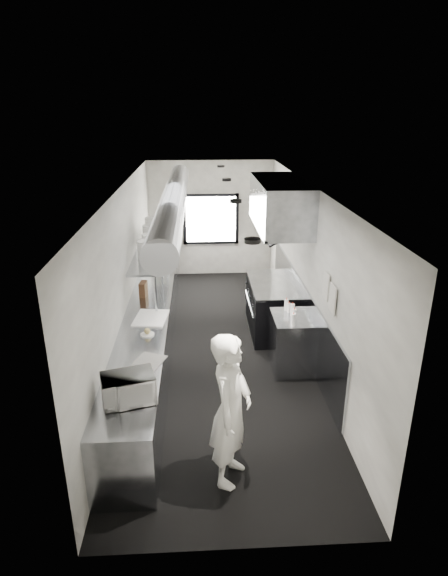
{
  "coord_description": "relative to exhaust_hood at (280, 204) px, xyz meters",
  "views": [
    {
      "loc": [
        -0.31,
        -7.27,
        3.94
      ],
      "look_at": [
        0.09,
        -0.2,
        1.21
      ],
      "focal_mm": 29.25,
      "sensor_mm": 36.0,
      "label": 1
    }
  ],
  "objects": [
    {
      "name": "plate_stack_d",
      "position": [
        -2.29,
        0.92,
        -0.61
      ],
      "size": [
        0.28,
        0.28,
        0.41
      ],
      "primitive_type": "cylinder",
      "rotation": [
        0.0,
        0.0,
        0.03
      ],
      "color": "silver",
      "rests_on": "pass_shelf"
    },
    {
      "name": "notice_sheet_a",
      "position": [
        0.37,
        -1.9,
        -0.79
      ],
      "size": [
        0.02,
        0.28,
        0.38
      ],
      "primitive_type": "cube",
      "color": "beige",
      "rests_on": "wall_right"
    },
    {
      "name": "wall_back",
      "position": [
        -1.1,
        3.3,
        -0.99
      ],
      "size": [
        3.0,
        0.02,
        2.8
      ],
      "primitive_type": "cube",
      "color": "silver",
      "rests_on": "floor"
    },
    {
      "name": "microwave",
      "position": [
        -2.21,
        -3.5,
        -1.33
      ],
      "size": [
        0.62,
        0.53,
        0.32
      ],
      "primitive_type": "imported",
      "rotation": [
        0.0,
        0.0,
        0.28
      ],
      "color": "white",
      "rests_on": "prep_counter"
    },
    {
      "name": "deli_tub_b",
      "position": [
        -2.42,
        -3.22,
        -1.45
      ],
      "size": [
        0.16,
        0.16,
        0.09
      ],
      "primitive_type": "cylinder",
      "rotation": [
        0.0,
        0.0,
        -0.37
      ],
      "color": "#B7C1B2",
      "rests_on": "prep_counter"
    },
    {
      "name": "ceiling",
      "position": [
        -1.1,
        -0.7,
        0.41
      ],
      "size": [
        3.0,
        8.0,
        0.01
      ],
      "primitive_type": "cube",
      "color": "silver",
      "rests_on": "wall_back"
    },
    {
      "name": "range",
      "position": [
        -0.06,
        0.0,
        -1.92
      ],
      "size": [
        0.88,
        1.6,
        0.94
      ],
      "color": "black",
      "rests_on": "floor"
    },
    {
      "name": "pass_shelf",
      "position": [
        -2.29,
        0.3,
        -0.86
      ],
      "size": [
        0.45,
        3.0,
        0.68
      ],
      "color": "gray",
      "rests_on": "prep_counter"
    },
    {
      "name": "plate_stack_b",
      "position": [
        -2.3,
        0.13,
        -0.68
      ],
      "size": [
        0.26,
        0.26,
        0.29
      ],
      "primitive_type": "cylinder",
      "rotation": [
        0.0,
        0.0,
        0.17
      ],
      "color": "silver",
      "rests_on": "pass_shelf"
    },
    {
      "name": "wall_front",
      "position": [
        -1.1,
        -4.7,
        -0.99
      ],
      "size": [
        3.0,
        0.02,
        2.8
      ],
      "primitive_type": "cube",
      "color": "silver",
      "rests_on": "floor"
    },
    {
      "name": "wall_left",
      "position": [
        -2.6,
        -0.7,
        -0.99
      ],
      "size": [
        0.02,
        8.0,
        2.8
      ],
      "primitive_type": "cube",
      "color": "silver",
      "rests_on": "floor"
    },
    {
      "name": "exhaust_hood",
      "position": [
        0.0,
        0.0,
        0.0
      ],
      "size": [
        0.81,
        2.2,
        0.88
      ],
      "color": "gray",
      "rests_on": "ceiling"
    },
    {
      "name": "wall_cladding",
      "position": [
        0.38,
        -0.4,
        -1.84
      ],
      "size": [
        0.03,
        5.5,
        1.1
      ],
      "primitive_type": "cube",
      "color": "gray",
      "rests_on": "wall_right"
    },
    {
      "name": "far_work_table",
      "position": [
        -2.25,
        2.5,
        -1.94
      ],
      "size": [
        0.7,
        1.2,
        0.9
      ],
      "primitive_type": "cube",
      "color": "gray",
      "rests_on": "floor"
    },
    {
      "name": "wall_right",
      "position": [
        0.4,
        -0.7,
        -0.99
      ],
      "size": [
        0.02,
        8.0,
        2.8
      ],
      "primitive_type": "cube",
      "color": "silver",
      "rests_on": "floor"
    },
    {
      "name": "squeeze_bottle_e",
      "position": [
        -0.02,
        -1.14,
        -1.4
      ],
      "size": [
        0.07,
        0.07,
        0.19
      ],
      "primitive_type": "cylinder",
      "rotation": [
        0.0,
        0.0,
        -0.17
      ],
      "color": "white",
      "rests_on": "bottle_station"
    },
    {
      "name": "cutting_board",
      "position": [
        -2.17,
        -1.34,
        -1.48
      ],
      "size": [
        0.55,
        0.68,
        0.02
      ],
      "primitive_type": "cube",
      "rotation": [
        0.0,
        0.0,
        -0.12
      ],
      "color": "white",
      "rests_on": "prep_counter"
    },
    {
      "name": "deli_tub_a",
      "position": [
        -2.44,
        -3.5,
        -1.44
      ],
      "size": [
        0.15,
        0.15,
        0.09
      ],
      "primitive_type": "cylinder",
      "rotation": [
        0.0,
        0.0,
        0.15
      ],
      "color": "#B7C1B2",
      "rests_on": "prep_counter"
    },
    {
      "name": "squeeze_bottle_c",
      "position": [
        0.03,
        -1.36,
        -1.39
      ],
      "size": [
        0.07,
        0.07,
        0.2
      ],
      "primitive_type": "cylinder",
      "rotation": [
        0.0,
        0.0,
        0.07
      ],
      "color": "white",
      "rests_on": "bottle_station"
    },
    {
      "name": "plate_stack_a",
      "position": [
        -2.29,
        -0.37,
        -0.66
      ],
      "size": [
        0.27,
        0.27,
        0.31
      ],
      "primitive_type": "cylinder",
      "rotation": [
        0.0,
        0.0,
        -0.03
      ],
      "color": "silver",
      "rests_on": "pass_shelf"
    },
    {
      "name": "floor",
      "position": [
        -1.1,
        -0.7,
        -2.39
      ],
      "size": [
        3.0,
        8.0,
        0.01
      ],
      "primitive_type": "cube",
      "color": "black",
      "rests_on": "ground"
    },
    {
      "name": "bottle_station",
      "position": [
        0.05,
        -1.4,
        -1.94
      ],
      "size": [
        0.65,
        0.8,
        0.9
      ],
      "primitive_type": "cube",
      "color": "gray",
      "rests_on": "floor"
    },
    {
      "name": "squeeze_bottle_b",
      "position": [
        0.03,
        -1.53,
        -1.4
      ],
      "size": [
        0.08,
        0.08,
        0.19
      ],
      "primitive_type": "cylinder",
      "rotation": [
        0.0,
        0.0,
        -0.31
      ],
      "color": "white",
      "rests_on": "bottle_station"
    },
    {
      "name": "pastry",
      "position": [
        -2.16,
        -1.9,
        -1.43
      ],
      "size": [
        0.09,
        0.09,
        0.09
      ],
      "primitive_type": "sphere",
      "color": "tan",
      "rests_on": "small_plate"
    },
    {
      "name": "squeeze_bottle_d",
      "position": [
        -0.0,
        -1.22,
        -1.41
      ],
      "size": [
        0.06,
        0.06,
        0.16
      ],
      "primitive_type": "cylinder",
      "rotation": [
        0.0,
        0.0,
        -0.2
      ],
      "color": "white",
      "rests_on": "bottle_station"
    },
    {
      "name": "knife_block",
      "position": [
        -2.37,
        -0.39,
        -1.36
      ],
      "size": [
        0.13,
        0.24,
        0.25
      ],
      "primitive_type": "cube",
      "rotation": [
        0.0,
        0.0,
        -0.13
      ],
      "color": "#50361C",
      "rests_on": "prep_counter"
    },
    {
      "name": "service_window",
      "position": [
        -1.1,
        3.26,
        -0.99
      ],
      "size": [
        1.36,
        0.05,
        1.25
      ],
      "color": "white",
      "rests_on": "wall_back"
    },
    {
      "name": "squeeze_bottle_a",
      "position": [
        -0.02,
        -1.72,
        -1.39
      ],
      "size": [
        0.09,
        0.09,
        0.2
      ],
      "primitive_type": "cylinder",
      "rotation": [
        0.0,
        0.0,
        0.42
      ],
      "color": "white",
      "rests_on": "bottle_station"
    },
    {
      "name": "hvac_duct",
      "position": [
        -1.8,
        -0.3,
        0.16
      ],
      "size": [
        0.4,
        6.4,
        0.4
      ],
      "primitive_type": "cylinder",
      "rotation": [
        1.57,
        0.0,
        0.0
      ],
      "color": "#989BA0",
      "rests_on": "ceiling"
    },
    {
      "name": "line_cook",
      "position": [
        -1.09,
        -3.74,
        -1.49
      ],
      "size": [
        0.63,
        0.77,
        1.8
      ],
      "primitive_type": "imported",
      "rotation": [
        0.0,
        0.0,
        1.21
      ],
      "color": "white",
      "rests_on": "floor"
    },
    {
      "name": "small_plate",
      "position": [
        -2.16,
        -1.9,
        -1.48
      ],
      "size": [
        0.2,
        0.2,
        0.02
      ],
      "primitive_type": "cylinder",
      "rotation": [
        0.0,
        0.0,
        0.02
      ],
      "color": "silver",
      "rests_on": "prep_counter"
    },
    {
      "name": "newspaper",
      "position": [
        -2.08,
        -2.67,
        -1.48
      ],
      "size": [
        0.49,
        0.54,
        0.01
      ],
      "primitive_type": "cube",
      "rotation": [
        0.0,
        0.0,
        -0.38
      ],
      "color": "silver",
      "rests_on": "prep_counter"
    },
    {
      "name": "prep_counter",
      "position": [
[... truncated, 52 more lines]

